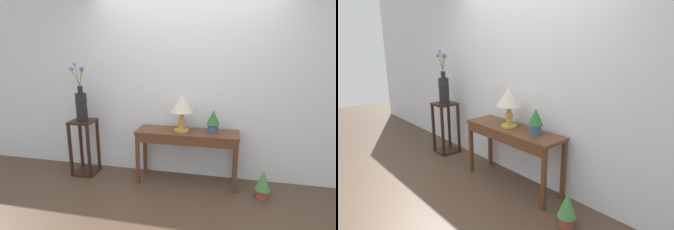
{
  "view_description": "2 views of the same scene",
  "coord_description": "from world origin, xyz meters",
  "views": [
    {
      "loc": [
        0.52,
        -2.25,
        1.75
      ],
      "look_at": [
        -0.2,
        1.0,
        0.94
      ],
      "focal_mm": 28.16,
      "sensor_mm": 36.0,
      "label": 1
    },
    {
      "loc": [
        2.4,
        -1.23,
        1.73
      ],
      "look_at": [
        -0.03,
        0.98,
        0.88
      ],
      "focal_mm": 30.7,
      "sensor_mm": 36.0,
      "label": 2
    }
  ],
  "objects": [
    {
      "name": "pedestal_stand_left",
      "position": [
        -1.43,
        0.98,
        0.4
      ],
      "size": [
        0.33,
        0.33,
        0.8
      ],
      "color": "black",
      "rests_on": "ground"
    },
    {
      "name": "ground_plane",
      "position": [
        0.0,
        0.0,
        -0.0
      ],
      "size": [
        12.0,
        12.0,
        0.01
      ],
      "primitive_type": "cube",
      "color": "#4C3828"
    },
    {
      "name": "table_lamp",
      "position": [
        -0.02,
        1.02,
        1.06
      ],
      "size": [
        0.3,
        0.3,
        0.48
      ],
      "color": "gold",
      "rests_on": "console_table"
    },
    {
      "name": "potted_plant_on_console",
      "position": [
        0.38,
        1.05,
        0.89
      ],
      "size": [
        0.17,
        0.17,
        0.29
      ],
      "color": "#3D5684",
      "rests_on": "console_table"
    },
    {
      "name": "back_wall_with_art",
      "position": [
        0.0,
        1.31,
        1.4
      ],
      "size": [
        9.0,
        0.1,
        2.8
      ],
      "color": "silver",
      "rests_on": "ground"
    },
    {
      "name": "console_table",
      "position": [
        0.05,
        1.0,
        0.63
      ],
      "size": [
        1.33,
        0.4,
        0.73
      ],
      "color": "#56331E",
      "rests_on": "ground"
    },
    {
      "name": "flower_vase_tall",
      "position": [
        -1.43,
        0.98,
        1.05
      ],
      "size": [
        0.22,
        0.16,
        0.81
      ],
      "color": "black",
      "rests_on": "pedestal_stand_left"
    },
    {
      "name": "potted_plant_floor",
      "position": [
        1.01,
        0.82,
        0.2
      ],
      "size": [
        0.18,
        0.18,
        0.36
      ],
      "color": "#9E4733",
      "rests_on": "ground"
    }
  ]
}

